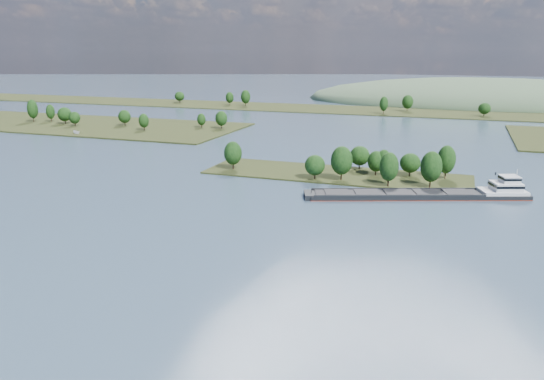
% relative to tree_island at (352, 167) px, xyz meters
% --- Properties ---
extents(ground, '(1800.00, 1800.00, 0.00)m').
position_rel_tree_island_xyz_m(ground, '(-6.62, -58.42, -3.86)').
color(ground, '#3C4E68').
rests_on(ground, ground).
extents(tree_island, '(100.00, 31.08, 13.93)m').
position_rel_tree_island_xyz_m(tree_island, '(0.00, 0.00, 0.00)').
color(tree_island, '#262D14').
rests_on(tree_island, ground).
extents(left_bank, '(300.00, 80.00, 16.15)m').
position_rel_tree_island_xyz_m(left_bank, '(-235.33, 81.65, -3.01)').
color(left_bank, '#262D14').
rests_on(left_bank, ground).
extents(back_shoreline, '(900.00, 60.00, 14.53)m').
position_rel_tree_island_xyz_m(back_shoreline, '(1.08, 221.38, -3.19)').
color(back_shoreline, '#262D14').
rests_on(back_shoreline, ground).
extents(hill_west, '(320.00, 160.00, 44.00)m').
position_rel_tree_island_xyz_m(hill_west, '(53.38, 321.58, -3.86)').
color(hill_west, '#40583D').
rests_on(hill_west, ground).
extents(cargo_barge, '(71.02, 32.84, 9.80)m').
position_rel_tree_island_xyz_m(cargo_barge, '(29.97, -18.49, -2.62)').
color(cargo_barge, black).
rests_on(cargo_barge, ground).
extents(motorboat, '(7.00, 5.27, 2.55)m').
position_rel_tree_island_xyz_m(motorboat, '(-165.35, 48.59, -2.58)').
color(motorboat, white).
rests_on(motorboat, ground).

